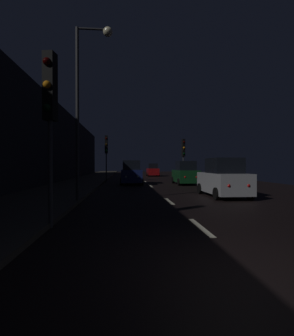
% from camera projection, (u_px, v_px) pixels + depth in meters
% --- Properties ---
extents(ground, '(25.28, 84.00, 0.02)m').
position_uv_depth(ground, '(145.00, 181.00, 28.92)').
color(ground, black).
extents(sidewalk_left, '(4.40, 84.00, 0.15)m').
position_uv_depth(sidewalk_left, '(85.00, 181.00, 28.39)').
color(sidewalk_left, '#38332B').
rests_on(sidewalk_left, ground).
extents(building_facade_left, '(0.80, 63.00, 7.84)m').
position_uv_depth(building_facade_left, '(51.00, 142.00, 24.65)').
color(building_facade_left, black).
rests_on(building_facade_left, ground).
extents(lane_centerline, '(0.16, 39.50, 0.01)m').
position_uv_depth(lane_centerline, '(148.00, 183.00, 25.18)').
color(lane_centerline, beige).
rests_on(lane_centerline, ground).
extents(traffic_light_far_left, '(0.35, 0.48, 4.89)m').
position_uv_depth(traffic_light_far_left, '(106.00, 148.00, 27.76)').
color(traffic_light_far_left, '#38383A').
rests_on(traffic_light_far_left, ground).
extents(traffic_light_near_left, '(0.36, 0.48, 4.92)m').
position_uv_depth(traffic_light_near_left, '(50.00, 100.00, 7.35)').
color(traffic_light_near_left, '#38383A').
rests_on(traffic_light_near_left, ground).
extents(traffic_light_far_right, '(0.37, 0.48, 4.58)m').
position_uv_depth(traffic_light_far_right, '(183.00, 151.00, 28.51)').
color(traffic_light_far_right, '#38383A').
rests_on(traffic_light_far_right, ground).
extents(streetlamp_overhead, '(1.70, 0.44, 8.18)m').
position_uv_depth(streetlamp_overhead, '(87.00, 88.00, 12.15)').
color(streetlamp_overhead, '#2D2D30').
rests_on(streetlamp_overhead, ground).
extents(car_approaching_headlights, '(2.01, 4.35, 2.19)m').
position_uv_depth(car_approaching_headlights, '(131.00, 173.00, 24.42)').
color(car_approaching_headlights, '#141E51').
rests_on(car_approaching_headlights, ground).
extents(car_parked_right_near, '(1.98, 4.29, 2.16)m').
position_uv_depth(car_parked_right_near, '(223.00, 179.00, 14.77)').
color(car_parked_right_near, '#A5A8AD').
rests_on(car_parked_right_near, ground).
extents(car_distant_taillights, '(1.84, 3.98, 2.00)m').
position_uv_depth(car_distant_taillights, '(153.00, 170.00, 41.73)').
color(car_distant_taillights, maroon).
rests_on(car_distant_taillights, ground).
extents(car_parked_right_far, '(1.95, 4.22, 2.13)m').
position_uv_depth(car_parked_right_far, '(185.00, 174.00, 24.06)').
color(car_parked_right_far, '#0F3819').
rests_on(car_parked_right_far, ground).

